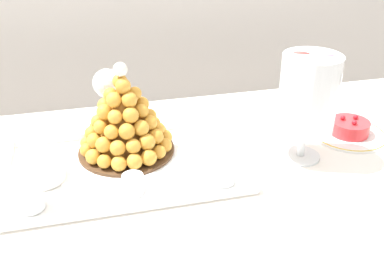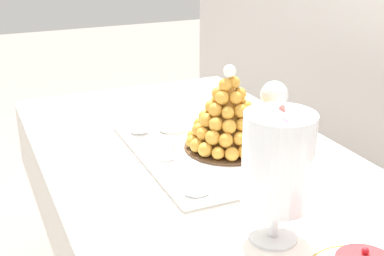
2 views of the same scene
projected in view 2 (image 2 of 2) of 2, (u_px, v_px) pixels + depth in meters
The scene contains 9 objects.
buffet_table at pixel (222, 205), 1.38m from camera, with size 1.73×0.84×0.73m.
serving_tray at pixel (202, 152), 1.50m from camera, with size 0.58×0.36×0.02m.
croquembouche at pixel (228, 118), 1.48m from camera, with size 0.25×0.25×0.25m.
dessert_cup_left at pixel (140, 123), 1.63m from camera, with size 0.06×0.06×0.06m.
dessert_cup_mid_left at pixel (166, 151), 1.44m from camera, with size 0.05×0.05×0.05m.
dessert_cup_centre at pixel (196, 183), 1.26m from camera, with size 0.06×0.06×0.05m.
creme_brulee_ramekin at pixel (174, 124), 1.65m from camera, with size 0.10×0.10×0.03m.
macaron_goblet at pixel (278, 161), 1.04m from camera, with size 0.14×0.14×0.29m.
wine_glass at pixel (274, 96), 1.56m from camera, with size 0.08×0.08×0.18m.
Camera 2 is at (1.08, -0.56, 1.35)m, focal length 49.33 mm.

